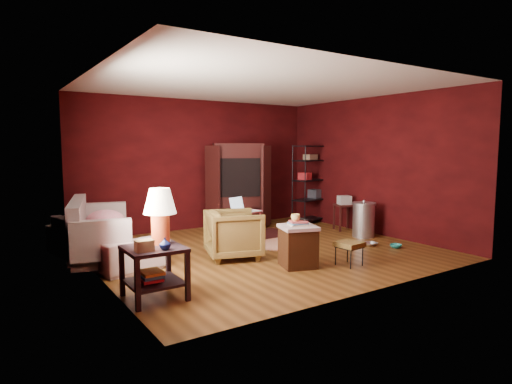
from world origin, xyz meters
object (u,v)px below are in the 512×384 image
laptop_desk (242,214)px  wire_shelving (310,181)px  sofa (101,232)px  armchair (234,232)px  tv_armoire (238,184)px  side_table (157,232)px  hamper (298,245)px

laptop_desk → wire_shelving: 2.50m
wire_shelving → laptop_desk: bearing=-174.8°
sofa → armchair: 2.10m
tv_armoire → armchair: bearing=-100.0°
sofa → armchair: bearing=-132.3°
wire_shelving → side_table: bearing=-162.2°
tv_armoire → hamper: bearing=-83.2°
sofa → laptop_desk: (2.61, -0.02, 0.06)m
armchair → tv_armoire: 2.74m
sofa → tv_armoire: size_ratio=1.23×
tv_armoire → laptop_desk: bearing=-95.3°
armchair → hamper: bearing=-134.3°
armchair → tv_armoire: size_ratio=0.46×
hamper → side_table: bearing=-178.2°
armchair → tv_armoire: tv_armoire is taller
sofa → wire_shelving: size_ratio=1.25×
sofa → wire_shelving: bearing=-93.7°
hamper → tv_armoire: tv_armoire is taller
tv_armoire → wire_shelving: bearing=6.5°
armchair → side_table: bearing=138.7°
laptop_desk → wire_shelving: size_ratio=0.45×
hamper → wire_shelving: bearing=46.9°
sofa → wire_shelving: (4.94, 0.74, 0.55)m
armchair → wire_shelving: (3.13, 1.79, 0.58)m
armchair → wire_shelving: bearing=-43.5°
hamper → sofa: bearing=139.3°
laptop_desk → tv_armoire: bearing=44.2°
side_table → tv_armoire: bearing=46.9°
sofa → tv_armoire: 3.52m
side_table → tv_armoire: size_ratio=0.69×
sofa → armchair: (1.82, -1.05, -0.02)m
hamper → laptop_desk: laptop_desk is taller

